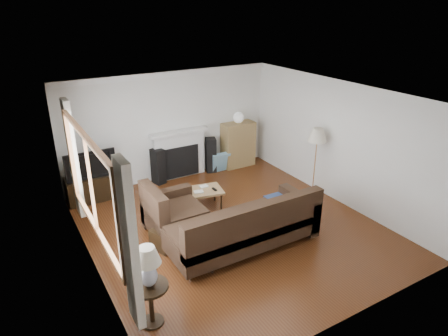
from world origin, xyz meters
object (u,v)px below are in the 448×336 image
bookshelf (238,144)px  side_table (151,304)px  coffee_table (197,199)px  tv_stand (93,188)px  sectional_sofa (243,223)px  floor_lamp (315,163)px

bookshelf → side_table: bookshelf is taller
coffee_table → bookshelf: bearing=49.5°
bookshelf → tv_stand: bearing=-179.3°
bookshelf → side_table: bearing=-133.9°
bookshelf → coffee_table: 2.49m
bookshelf → sectional_sofa: bookshelf is taller
coffee_table → floor_lamp: bearing=-5.2°
tv_stand → sectional_sofa: 3.58m
tv_stand → floor_lamp: bearing=-27.9°
sectional_sofa → side_table: (-1.99, -0.88, -0.15)m
side_table → tv_stand: bearing=87.0°
floor_lamp → coffee_table: bearing=163.5°
tv_stand → floor_lamp: floor_lamp is taller
sectional_sofa → floor_lamp: floor_lamp is taller
tv_stand → floor_lamp: (4.16, -2.20, 0.49)m
bookshelf → sectional_sofa: size_ratio=0.40×
coffee_table → side_table: 3.16m
side_table → coffee_table: bearing=52.3°
coffee_table → floor_lamp: (2.44, -0.72, 0.56)m
floor_lamp → sectional_sofa: bearing=-159.4°
bookshelf → floor_lamp: 2.31m
side_table → bookshelf: bearing=46.1°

